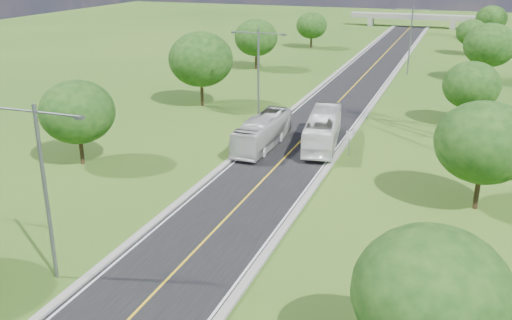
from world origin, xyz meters
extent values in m
plane|color=#2B5718|center=(0.00, 60.00, 0.00)|extent=(260.00, 260.00, 0.00)
cube|color=black|center=(0.00, 66.00, 0.03)|extent=(8.00, 150.00, 0.06)
cube|color=gray|center=(-4.25, 66.00, 0.11)|extent=(0.50, 150.00, 0.22)
cube|color=gray|center=(4.25, 66.00, 0.11)|extent=(0.50, 150.00, 0.22)
cylinder|color=slate|center=(5.20, 38.00, 1.20)|extent=(0.08, 0.08, 2.40)
cube|color=white|center=(5.20, 37.97, 2.00)|extent=(0.55, 0.04, 0.70)
cube|color=gray|center=(-10.00, 140.00, 1.00)|extent=(1.20, 3.00, 2.00)
cube|color=gray|center=(10.00, 140.00, 1.00)|extent=(1.20, 3.00, 2.00)
cube|color=gray|center=(0.00, 140.00, 2.60)|extent=(30.00, 3.00, 1.20)
cylinder|color=slate|center=(-6.00, 12.00, 5.00)|extent=(0.22, 0.22, 10.00)
cylinder|color=slate|center=(-7.40, 12.00, 9.60)|extent=(2.80, 0.12, 0.12)
cylinder|color=slate|center=(-4.60, 12.00, 9.60)|extent=(2.80, 0.12, 0.12)
cube|color=slate|center=(-3.30, 12.00, 9.55)|extent=(0.50, 0.25, 0.18)
cylinder|color=slate|center=(-6.00, 45.00, 5.00)|extent=(0.22, 0.22, 10.00)
cylinder|color=slate|center=(-7.40, 45.00, 9.60)|extent=(2.80, 0.12, 0.12)
cylinder|color=slate|center=(-4.60, 45.00, 9.60)|extent=(2.80, 0.12, 0.12)
cube|color=slate|center=(-8.70, 45.00, 9.55)|extent=(0.50, 0.25, 0.18)
cube|color=slate|center=(-3.30, 45.00, 9.55)|extent=(0.50, 0.25, 0.18)
cylinder|color=slate|center=(6.00, 78.00, 5.00)|extent=(0.22, 0.22, 10.00)
cylinder|color=slate|center=(4.60, 78.00, 9.60)|extent=(2.80, 0.12, 0.12)
cylinder|color=slate|center=(7.40, 78.00, 9.60)|extent=(2.80, 0.12, 0.12)
cube|color=slate|center=(3.30, 78.00, 9.55)|extent=(0.50, 0.25, 0.18)
cube|color=slate|center=(8.70, 78.00, 9.55)|extent=(0.50, 0.25, 0.18)
cylinder|color=black|center=(-16.00, 28.00, 1.35)|extent=(0.36, 0.36, 2.70)
ellipsoid|color=#13390F|center=(-16.00, 28.00, 4.65)|extent=(6.30, 6.30, 5.36)
cylinder|color=black|center=(-15.00, 50.00, 1.62)|extent=(0.36, 0.36, 3.24)
ellipsoid|color=#13390F|center=(-15.00, 50.00, 5.58)|extent=(7.56, 7.56, 6.43)
cylinder|color=black|center=(-17.00, 74.00, 1.44)|extent=(0.36, 0.36, 2.88)
ellipsoid|color=#13390F|center=(-17.00, 74.00, 4.96)|extent=(6.72, 6.72, 5.71)
cylinder|color=black|center=(-14.50, 98.00, 1.26)|extent=(0.36, 0.36, 2.52)
ellipsoid|color=#13390F|center=(-14.50, 98.00, 4.34)|extent=(5.88, 5.88, 5.00)
ellipsoid|color=#13390F|center=(14.00, 10.00, 4.65)|extent=(6.30, 6.30, 5.36)
cylinder|color=black|center=(16.00, 30.00, 1.44)|extent=(0.36, 0.36, 2.88)
ellipsoid|color=#13390F|center=(16.00, 30.00, 4.96)|extent=(6.72, 6.72, 5.71)
cylinder|color=black|center=(15.00, 52.00, 1.26)|extent=(0.36, 0.36, 2.52)
ellipsoid|color=#13390F|center=(15.00, 52.00, 4.34)|extent=(5.88, 5.88, 5.00)
cylinder|color=black|center=(17.00, 76.00, 1.53)|extent=(0.36, 0.36, 3.06)
ellipsoid|color=#13390F|center=(17.00, 76.00, 5.27)|extent=(7.14, 7.14, 6.07)
cylinder|color=black|center=(14.50, 100.00, 1.17)|extent=(0.36, 0.36, 2.34)
ellipsoid|color=#13390F|center=(14.50, 100.00, 4.03)|extent=(5.46, 5.46, 4.64)
cylinder|color=black|center=(18.00, 120.00, 1.35)|extent=(0.36, 0.36, 2.70)
ellipsoid|color=#13390F|center=(18.00, 120.00, 4.65)|extent=(6.30, 6.30, 5.36)
imported|color=white|center=(2.30, 39.99, 1.64)|extent=(4.27, 11.57, 3.15)
imported|color=silver|center=(-2.86, 37.60, 1.51)|extent=(2.51, 10.44, 2.90)
camera|label=1|loc=(14.22, -10.31, 17.07)|focal=40.00mm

